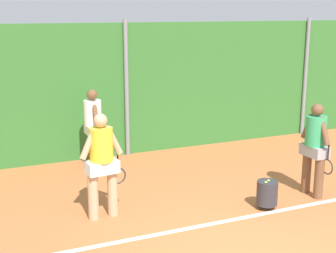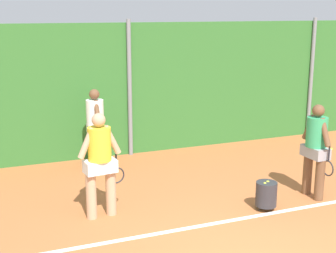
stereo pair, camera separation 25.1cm
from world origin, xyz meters
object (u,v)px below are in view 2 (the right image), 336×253
object	(u,v)px
player_midcourt	(100,160)
tennis_ball_7	(305,144)
tennis_ball_0	(275,191)
ball_hopper	(266,194)
tennis_ball_4	(331,149)
player_backcourt_far	(95,124)
player_foreground_near	(316,146)

from	to	relation	value
player_midcourt	tennis_ball_7	size ratio (longest dim) A/B	26.55
player_midcourt	tennis_ball_0	distance (m)	3.41
ball_hopper	tennis_ball_4	distance (m)	4.27
ball_hopper	tennis_ball_4	bearing A→B (deg)	35.43
player_backcourt_far	tennis_ball_7	world-z (taller)	player_backcourt_far
tennis_ball_0	tennis_ball_4	xyz separation A→B (m)	(2.87, 1.84, 0.00)
player_backcourt_far	ball_hopper	distance (m)	4.01
player_midcourt	tennis_ball_4	bearing A→B (deg)	9.11
tennis_ball_0	tennis_ball_7	world-z (taller)	same
player_foreground_near	tennis_ball_0	distance (m)	1.15
player_midcourt	ball_hopper	xyz separation A→B (m)	(2.67, -0.79, -0.69)
tennis_ball_0	tennis_ball_4	world-z (taller)	same
player_midcourt	ball_hopper	size ratio (longest dim) A/B	3.41
tennis_ball_7	player_foreground_near	bearing A→B (deg)	-125.07
ball_hopper	tennis_ball_7	bearing A→B (deg)	44.30
ball_hopper	tennis_ball_0	xyz separation A→B (m)	(0.60, 0.63, -0.26)
ball_hopper	player_backcourt_far	bearing A→B (deg)	123.08
player_foreground_near	tennis_ball_4	world-z (taller)	player_foreground_near
tennis_ball_0	tennis_ball_4	bearing A→B (deg)	32.74
player_midcourt	ball_hopper	distance (m)	2.87
tennis_ball_0	tennis_ball_7	size ratio (longest dim) A/B	1.00
tennis_ball_4	tennis_ball_7	bearing A→B (deg)	117.62
player_foreground_near	ball_hopper	world-z (taller)	player_foreground_near
player_foreground_near	player_backcourt_far	size ratio (longest dim) A/B	1.00
tennis_ball_0	tennis_ball_7	bearing A→B (deg)	43.86
player_foreground_near	player_backcourt_far	bearing A→B (deg)	-134.86
ball_hopper	tennis_ball_7	distance (m)	4.41
player_foreground_near	tennis_ball_0	world-z (taller)	player_foreground_near
player_midcourt	tennis_ball_0	size ratio (longest dim) A/B	26.55
player_midcourt	player_backcourt_far	distance (m)	2.57
player_foreground_near	ball_hopper	distance (m)	1.33
player_backcourt_far	ball_hopper	size ratio (longest dim) A/B	3.36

